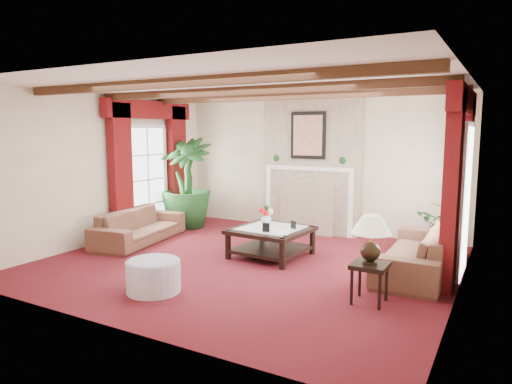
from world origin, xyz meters
The scene contains 23 objects.
floor centered at (0.00, 0.00, 0.00)m, with size 6.00×6.00×0.00m, color #490D14.
ceiling centered at (0.00, 0.00, 2.70)m, with size 6.00×6.00×0.00m, color white.
back_wall centered at (0.00, 2.75, 1.35)m, with size 6.00×0.02×2.70m, color beige.
left_wall centered at (-3.00, 0.00, 1.35)m, with size 0.02×5.50×2.70m, color beige.
right_wall centered at (3.00, 0.00, 1.35)m, with size 0.02×5.50×2.70m, color beige.
ceiling_beams centered at (0.00, 0.00, 2.64)m, with size 6.00×3.00×0.12m, color #3A2212, non-canonical shape.
fireplace centered at (0.00, 2.55, 2.70)m, with size 2.00×0.52×2.70m, color tan, non-canonical shape.
french_door_left centered at (-2.97, 1.00, 2.13)m, with size 0.10×1.10×2.16m, color white, non-canonical shape.
french_door_right centered at (2.97, 1.00, 2.13)m, with size 0.10×1.10×2.16m, color white, non-canonical shape.
curtains_left centered at (-2.86, 1.00, 2.55)m, with size 0.20×2.40×2.55m, color #520A0A, non-canonical shape.
curtains_right centered at (2.86, 1.00, 2.55)m, with size 0.20×2.40×2.55m, color #520A0A, non-canonical shape.
sofa_left centered at (-2.42, 0.16, 0.40)m, with size 0.92×2.10×0.79m, color #3C101C.
sofa_right centered at (2.38, 0.74, 0.44)m, with size 0.69×2.24×0.87m, color #3C101C.
potted_palm centered at (-2.46, 1.63, 0.53)m, with size 1.47×2.09×1.06m, color black.
small_plant centered at (2.58, 2.00, 0.35)m, with size 1.06×1.12×0.70m, color black.
coffee_table centered at (0.15, 0.47, 0.24)m, with size 1.15×1.15×0.47m, color black, non-canonical shape.
side_table centered at (2.11, -0.75, 0.24)m, with size 0.41×0.41×0.49m, color black, non-canonical shape.
ottoman centered at (-0.41, -1.72, 0.20)m, with size 0.69×0.69×0.40m, color #B1A9BF.
table_lamp centered at (2.11, -0.75, 0.79)m, with size 0.47×0.47×0.60m, color black, non-canonical shape.
flower_vase centered at (-0.11, 0.79, 0.56)m, with size 0.23×0.23×0.17m, color silver.
book centered at (0.38, 0.15, 0.63)m, with size 0.23×0.09×0.31m, color black.
photo_frame_a centered at (0.23, 0.15, 0.55)m, with size 0.11×0.02×0.15m, color black, non-canonical shape.
photo_frame_b centered at (0.50, 0.57, 0.54)m, with size 0.11×0.02×0.14m, color black, non-canonical shape.
Camera 1 is at (3.48, -5.99, 2.06)m, focal length 32.00 mm.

